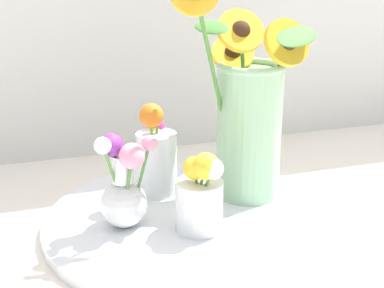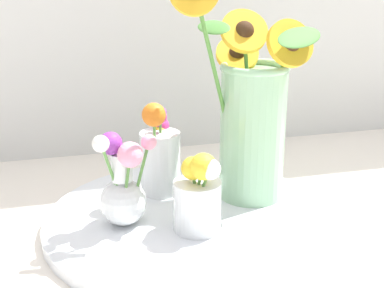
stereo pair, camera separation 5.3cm
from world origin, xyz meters
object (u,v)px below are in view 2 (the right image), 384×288
(vase_bulb_right, at_px, (123,187))
(vase_small_back, at_px, (160,154))
(serving_tray, at_px, (192,220))
(vase_small_center, at_px, (198,197))
(mason_jar_sunflowers, at_px, (252,119))

(vase_bulb_right, relative_size, vase_small_back, 0.90)
(serving_tray, xyz_separation_m, vase_small_back, (-0.03, 0.11, 0.09))
(serving_tray, xyz_separation_m, vase_bulb_right, (-0.12, -0.00, 0.08))
(vase_small_center, bearing_deg, mason_jar_sunflowers, 39.67)
(mason_jar_sunflowers, xyz_separation_m, vase_small_center, (-0.13, -0.11, -0.09))
(mason_jar_sunflowers, distance_m, vase_small_back, 0.18)
(vase_small_center, distance_m, vase_small_back, 0.17)
(vase_small_back, bearing_deg, vase_small_center, -80.33)
(vase_small_center, distance_m, vase_bulb_right, 0.13)
(vase_small_back, bearing_deg, mason_jar_sunflowers, -20.91)
(serving_tray, xyz_separation_m, mason_jar_sunflowers, (0.13, 0.05, 0.16))
(vase_bulb_right, bearing_deg, vase_small_center, -24.14)
(serving_tray, bearing_deg, mason_jar_sunflowers, 23.23)
(vase_small_center, bearing_deg, vase_bulb_right, 155.86)
(mason_jar_sunflowers, bearing_deg, serving_tray, -156.77)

